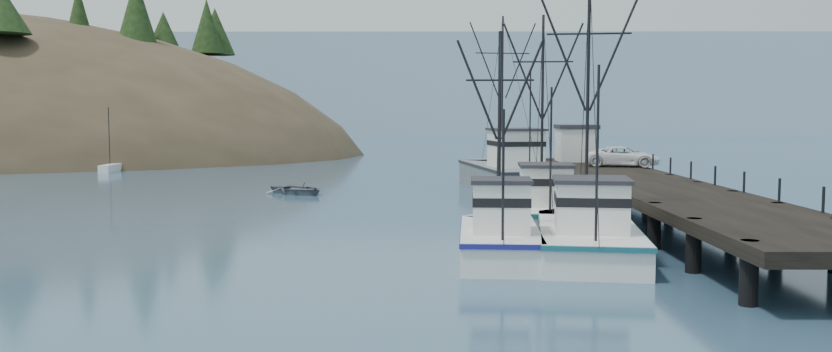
{
  "coord_description": "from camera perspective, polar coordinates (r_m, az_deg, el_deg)",
  "views": [
    {
      "loc": [
        1.52,
        -28.2,
        5.9
      ],
      "look_at": [
        1.2,
        13.67,
        2.5
      ],
      "focal_mm": 35.0,
      "sensor_mm": 36.0,
      "label": 1
    }
  ],
  "objects": [
    {
      "name": "trawler_mid",
      "position": [
        32.61,
        5.88,
        -4.35
      ],
      "size": [
        3.55,
        9.23,
        9.42
      ],
      "color": "white",
      "rests_on": "ground"
    },
    {
      "name": "moored_sailboats",
      "position": [
        91.98,
        -21.0,
        0.87
      ],
      "size": [
        23.87,
        19.81,
        6.35
      ],
      "color": "white",
      "rests_on": "ground"
    },
    {
      "name": "distant_ridge_far",
      "position": [
        217.29,
        -10.59,
        3.01
      ],
      "size": [
        180.0,
        25.0,
        18.0
      ],
      "primitive_type": "cube",
      "color": "silver",
      "rests_on": "ground"
    },
    {
      "name": "motorboat",
      "position": [
        57.94,
        -8.3,
        -1.25
      ],
      "size": [
        5.78,
        5.69,
        0.98
      ],
      "primitive_type": "imported",
      "rotation": [
        0.0,
        0.0,
        0.83
      ],
      "color": "slate",
      "rests_on": "ground"
    },
    {
      "name": "pickup_truck",
      "position": [
        58.05,
        14.37,
        1.34
      ],
      "size": [
        5.49,
        3.58,
        1.41
      ],
      "primitive_type": "imported",
      "rotation": [
        0.0,
        0.0,
        1.3
      ],
      "color": "white",
      "rests_on": "pier"
    },
    {
      "name": "distant_ridge",
      "position": [
        198.47,
        2.89,
        2.94
      ],
      "size": [
        360.0,
        40.0,
        26.0
      ],
      "primitive_type": "cube",
      "color": "#9EB2C6",
      "rests_on": "ground"
    },
    {
      "name": "trawler_far",
      "position": [
        41.76,
        8.9,
        -2.4
      ],
      "size": [
        4.05,
        10.83,
        11.12
      ],
      "color": "white",
      "rests_on": "ground"
    },
    {
      "name": "pier_shed",
      "position": [
        63.37,
        11.2,
        2.31
      ],
      "size": [
        3.0,
        3.2,
        2.8
      ],
      "color": "silver",
      "rests_on": "pier"
    },
    {
      "name": "work_vessel",
      "position": [
        61.03,
        6.43,
        0.22
      ],
      "size": [
        6.96,
        16.14,
        13.36
      ],
      "color": "slate",
      "rests_on": "ground"
    },
    {
      "name": "pier",
      "position": [
        46.12,
        16.13,
        -0.78
      ],
      "size": [
        6.0,
        44.0,
        2.0
      ],
      "color": "black",
      "rests_on": "ground"
    },
    {
      "name": "ground",
      "position": [
        28.85,
        -2.62,
        -7.16
      ],
      "size": [
        400.0,
        400.0,
        0.0
      ],
      "primitive_type": "plane",
      "color": "#2E4C66",
      "rests_on": "ground"
    },
    {
      "name": "trawler_near",
      "position": [
        33.87,
        11.96,
        -4.09
      ],
      "size": [
        5.21,
        12.04,
        12.02
      ],
      "color": "white",
      "rests_on": "ground"
    }
  ]
}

